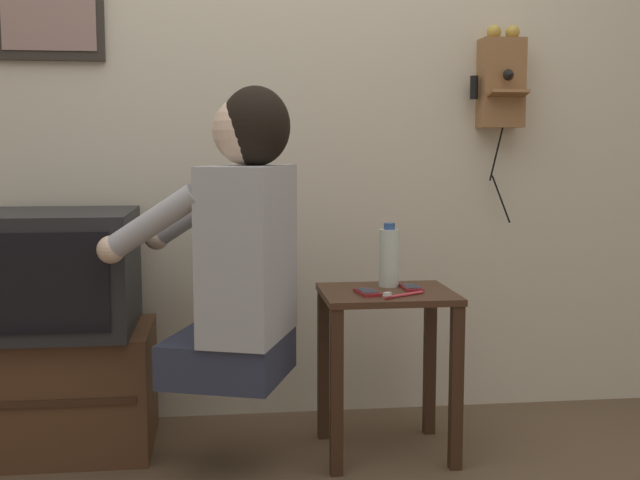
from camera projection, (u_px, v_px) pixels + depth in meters
name	position (u px, v px, depth m)	size (l,w,h in m)	color
wall_back	(262.00, 92.00, 3.10)	(6.80, 0.05, 2.55)	beige
side_table	(387.00, 333.00, 2.76)	(0.45, 0.39, 0.57)	#422819
person	(240.00, 243.00, 2.55)	(0.64, 0.56, 0.94)	#2D3347
tv_stand	(58.00, 389.00, 2.82)	(0.66, 0.46, 0.43)	#51331E
television	(54.00, 271.00, 2.76)	(0.54, 0.52, 0.41)	#232326
wall_phone_antique	(501.00, 81.00, 3.12)	(0.21, 0.19, 0.77)	olive
cell_phone_held	(367.00, 292.00, 2.68)	(0.08, 0.13, 0.01)	maroon
cell_phone_spare	(411.00, 288.00, 2.77)	(0.06, 0.12, 0.01)	maroon
water_bottle	(389.00, 257.00, 2.82)	(0.07, 0.07, 0.22)	silver
toothbrush	(401.00, 295.00, 2.63)	(0.16, 0.10, 0.02)	#D83F4C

